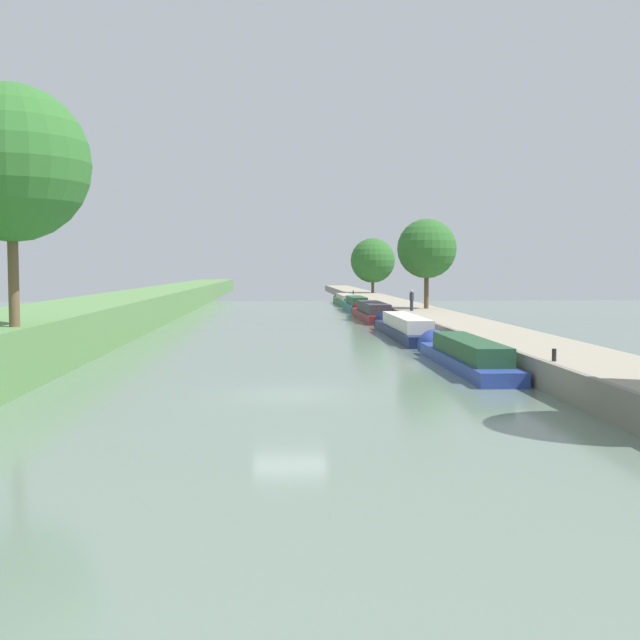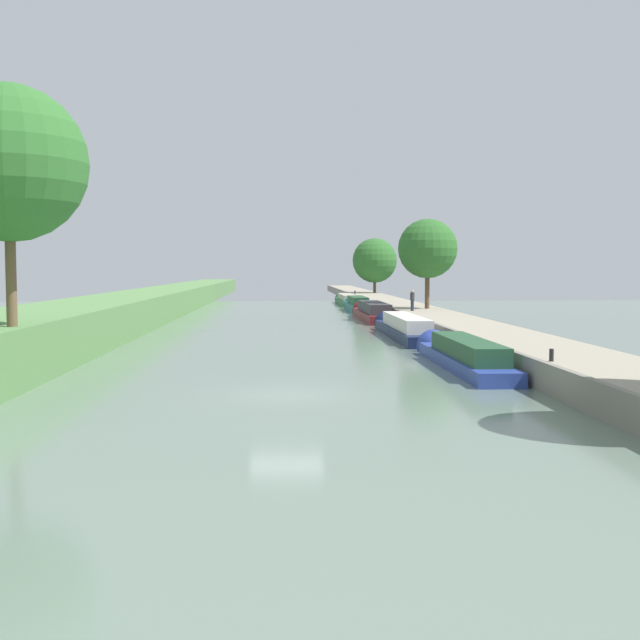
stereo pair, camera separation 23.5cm
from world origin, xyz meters
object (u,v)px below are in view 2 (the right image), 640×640
Objects in this scene: narrowboat_maroon at (372,312)px; mooring_bollard_near at (551,355)px; narrowboat_teal at (357,305)px; person_walking at (412,300)px; narrowboat_blue at (461,354)px; mooring_bollard_far at (355,292)px; narrowboat_green at (346,300)px; narrowboat_navy at (403,328)px.

mooring_bollard_near is at bearing -87.39° from narrowboat_maroon.
narrowboat_teal is at bearing 90.01° from narrowboat_maroon.
person_walking is (2.47, -6.25, 1.30)m from narrowboat_maroon.
narrowboat_blue is 29.78× the size of mooring_bollard_far.
narrowboat_teal reaches higher than narrowboat_green.
narrowboat_navy is at bearing 94.75° from mooring_bollard_near.
narrowboat_green is 68.88m from mooring_bollard_near.
person_walking is 42.13m from mooring_bollard_far.
narrowboat_maroon is 6.85m from person_walking.
narrowboat_maroon is at bearing 89.88° from narrowboat_navy.
narrowboat_blue is 27.26m from person_walking.
mooring_bollard_far reaches higher than narrowboat_green.
narrowboat_maroon is at bearing -92.94° from mooring_bollard_far.
narrowboat_teal is at bearing 89.94° from narrowboat_navy.
narrowboat_navy is at bearing -90.06° from narrowboat_teal.
narrowboat_navy is 9.65× the size of person_walking.
narrowboat_maroon is 34.85× the size of mooring_bollard_far.
person_walking is (2.29, 27.13, 1.37)m from narrowboat_blue.
narrowboat_blue is at bearing -89.19° from narrowboat_navy.
narrowboat_teal reaches higher than mooring_bollard_far.
narrowboat_teal is (-0.00, 13.80, 0.01)m from narrowboat_maroon.
narrowboat_teal is at bearing 97.03° from person_walking.
narrowboat_navy reaches higher than narrowboat_blue.
narrowboat_maroon reaches higher than mooring_bollard_near.
mooring_bollard_far is at bearing 87.06° from narrowboat_maroon.
narrowboat_teal is 25.51× the size of mooring_bollard_far.
mooring_bollard_far is (1.78, 7.42, 0.74)m from narrowboat_green.
narrowboat_blue is at bearing 103.31° from mooring_bollard_near.
narrowboat_teal is 25.51× the size of mooring_bollard_near.
narrowboat_teal is (-0.19, 47.18, 0.08)m from narrowboat_blue.
mooring_bollard_far is (1.66, 69.26, 0.73)m from narrowboat_blue.
person_walking reaches higher than mooring_bollard_far.
narrowboat_maroon is at bearing 111.55° from person_walking.
mooring_bollard_near is (1.66, -7.02, 0.73)m from narrowboat_blue.
mooring_bollard_near is 1.00× the size of mooring_bollard_far.
narrowboat_blue is 0.84× the size of narrowboat_navy.
narrowboat_maroon is at bearing -90.14° from narrowboat_green.
narrowboat_teal is 22.16m from mooring_bollard_far.
narrowboat_navy is 46.20m from narrowboat_green.
narrowboat_green is 34.93× the size of mooring_bollard_far.
mooring_bollard_far is at bearing 90.85° from person_walking.
narrowboat_blue is 0.85× the size of narrowboat_green.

